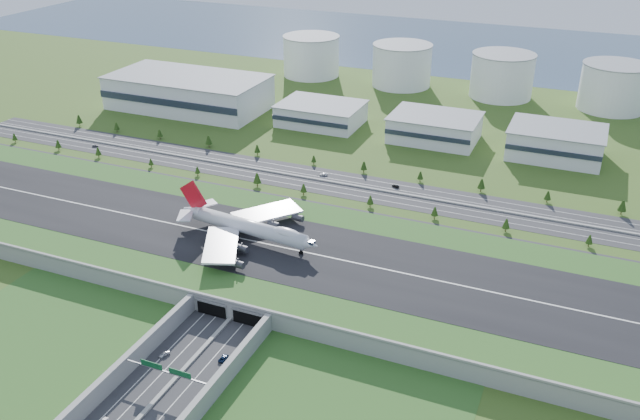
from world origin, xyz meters
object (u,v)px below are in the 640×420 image
at_px(car_0, 164,354).
at_px(boeing_747, 248,227).
at_px(car_2, 224,358).
at_px(car_4, 95,146).
at_px(car_7, 323,174).
at_px(fuel_tank_a, 311,56).
at_px(car_5, 396,186).

bearing_deg(car_0, boeing_747, 116.10).
relative_size(car_2, car_4, 1.23).
bearing_deg(car_4, car_7, -105.56).
xyz_separation_m(boeing_747, car_0, (7.08, -81.57, -13.93)).
xyz_separation_m(boeing_747, car_4, (-163.82, 86.11, -14.01)).
relative_size(car_4, car_7, 0.81).
distance_m(boeing_747, car_2, 81.50).
height_order(car_2, car_7, car_7).
height_order(fuel_tank_a, car_4, fuel_tank_a).
xyz_separation_m(fuel_tank_a, car_4, (-62.40, -222.80, -16.67)).
bearing_deg(car_4, boeing_747, -138.71).
height_order(car_2, car_5, car_5).
relative_size(boeing_747, car_5, 17.11).
bearing_deg(car_5, car_4, -63.76).
bearing_deg(car_2, car_0, 17.01).
distance_m(boeing_747, car_7, 102.39).
bearing_deg(car_0, car_5, 100.09).
bearing_deg(boeing_747, car_4, 158.59).
bearing_deg(boeing_747, car_7, 98.05).
bearing_deg(car_7, boeing_747, -18.89).
bearing_deg(fuel_tank_a, car_0, -74.47).
distance_m(car_4, car_5, 207.29).
height_order(boeing_747, car_7, boeing_747).
height_order(car_0, car_7, car_0).
height_order(car_0, car_4, car_0).
height_order(boeing_747, car_4, boeing_747).
relative_size(car_4, car_5, 0.91).
xyz_separation_m(car_0, car_4, (-170.90, 167.68, -0.08)).
xyz_separation_m(car_4, car_7, (160.76, 15.28, 0.04)).
distance_m(car_5, car_7, 45.94).
xyz_separation_m(car_2, car_7, (-32.27, 176.17, 0.03)).
distance_m(car_0, car_4, 239.43).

